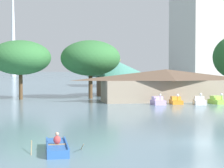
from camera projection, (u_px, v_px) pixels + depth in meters
ground_plane at (200, 143)px, 26.65m from camera, size 2000.00×2000.00×0.00m
rowboat_with_rower at (57, 147)px, 23.73m from camera, size 3.15×4.21×1.40m
pedal_boat_lavender at (158, 101)px, 55.82m from camera, size 1.72×2.33×1.63m
pedal_boat_orange at (176, 101)px, 57.03m from camera, size 1.96×2.88×1.54m
pedal_boat_white at (199, 101)px, 55.95m from camera, size 2.00×2.53×1.73m
pedal_boat_lime at (217, 101)px, 57.34m from camera, size 1.86×2.90×1.63m
boathouse at (166, 85)px, 61.47m from camera, size 21.59×6.16×5.08m
green_roof_pavilion at (119, 76)px, 75.36m from camera, size 12.47×12.47×7.24m
shoreline_tree_tall_left at (21, 58)px, 65.34m from camera, size 10.21×10.21×9.95m
shoreline_tree_mid at (90, 58)px, 67.62m from camera, size 10.36×10.36×10.12m
background_building_block at (221, 37)px, 103.97m from camera, size 22.96×18.48×27.28m
distant_broadcast_tower at (13, 12)px, 313.11m from camera, size 5.97×5.97×124.19m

